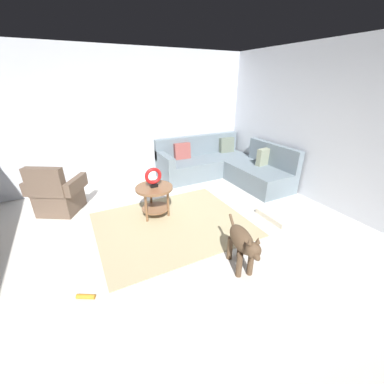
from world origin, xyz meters
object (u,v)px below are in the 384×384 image
at_px(sectional_couch, 223,166).
at_px(side_table, 154,194).
at_px(dog_toy_rope, 86,297).
at_px(armchair, 57,195).
at_px(dog_bed_mat, 286,213).
at_px(torus_sculpture, 153,177).
at_px(dog, 243,243).

bearing_deg(sectional_couch, side_table, -154.64).
xyz_separation_m(side_table, dog_toy_rope, (-1.23, -1.28, -0.39)).
relative_size(sectional_couch, dog_toy_rope, 11.54).
height_order(sectional_couch, armchair, same).
bearing_deg(armchair, side_table, -1.49).
distance_m(dog_bed_mat, dog_toy_rope, 3.22).
relative_size(torus_sculpture, dog, 0.39).
relative_size(sectional_couch, side_table, 3.75).
bearing_deg(side_table, torus_sculpture, -90.00).
height_order(dog_bed_mat, dog, dog).
bearing_deg(dog_toy_rope, dog, -12.54).
bearing_deg(torus_sculpture, armchair, 147.82).
distance_m(dog_bed_mat, dog, 1.66).
height_order(armchair, dog_bed_mat, armchair).
height_order(armchair, dog, armchair).
bearing_deg(dog_toy_rope, armchair, 95.19).
distance_m(armchair, dog_toy_rope, 2.21).
bearing_deg(dog, sectional_couch, -104.62).
height_order(side_table, dog, dog).
height_order(torus_sculpture, dog, torus_sculpture).
bearing_deg(sectional_couch, dog_toy_rope, -145.44).
relative_size(sectional_couch, torus_sculpture, 6.90).
relative_size(side_table, dog_toy_rope, 3.08).
distance_m(side_table, dog_bed_mat, 2.24).
bearing_deg(armchair, torus_sculpture, -1.49).
xyz_separation_m(dog_bed_mat, dog_toy_rope, (-3.21, -0.28, -0.02)).
distance_m(sectional_couch, dog_toy_rope, 3.92).
distance_m(armchair, side_table, 1.69).
bearing_deg(dog_toy_rope, sectional_couch, 34.56).
distance_m(sectional_couch, side_table, 2.20).
distance_m(sectional_couch, torus_sculpture, 2.24).
xyz_separation_m(side_table, dog_bed_mat, (1.97, -0.99, -0.37)).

